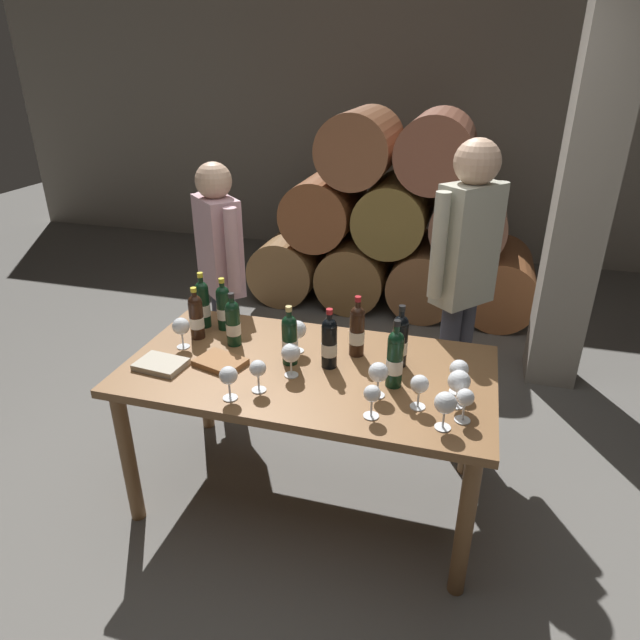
{
  "coord_description": "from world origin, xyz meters",
  "views": [
    {
      "loc": [
        0.66,
        -2.12,
        2.06
      ],
      "look_at": [
        0.0,
        0.2,
        0.91
      ],
      "focal_mm": 30.92,
      "sensor_mm": 36.0,
      "label": 1
    }
  ],
  "objects_px": {
    "dining_table": "(308,384)",
    "wine_glass_1": "(181,327)",
    "wine_glass_10": "(378,373)",
    "wine_bottle_2": "(290,339)",
    "wine_glass_6": "(291,354)",
    "wine_bottle_7": "(329,342)",
    "wine_bottle_6": "(203,304)",
    "wine_glass_11": "(459,382)",
    "wine_glass_2": "(297,330)",
    "wine_glass_0": "(465,399)",
    "taster_seated_left": "(221,267)",
    "wine_glass_4": "(420,385)",
    "sommelier_presenting": "(464,269)",
    "wine_bottle_1": "(196,316)",
    "wine_bottle_5": "(224,307)",
    "wine_bottle_4": "(233,322)",
    "leather_ledger": "(161,364)",
    "wine_glass_3": "(228,376)",
    "wine_glass_7": "(445,404)",
    "wine_glass_8": "(372,395)",
    "wine_bottle_0": "(400,340)",
    "wine_bottle_8": "(357,330)",
    "tasting_notebook": "(220,362)",
    "wine_bottle_3": "(395,358)",
    "wine_glass_5": "(459,370)",
    "wine_glass_9": "(258,370)"
  },
  "relations": [
    {
      "from": "wine_glass_8",
      "to": "leather_ledger",
      "type": "height_order",
      "value": "wine_glass_8"
    },
    {
      "from": "wine_bottle_3",
      "to": "wine_bottle_8",
      "type": "height_order",
      "value": "wine_bottle_3"
    },
    {
      "from": "wine_glass_3",
      "to": "taster_seated_left",
      "type": "distance_m",
      "value": 1.19
    },
    {
      "from": "wine_bottle_5",
      "to": "wine_glass_1",
      "type": "bearing_deg",
      "value": -113.96
    },
    {
      "from": "wine_bottle_1",
      "to": "sommelier_presenting",
      "type": "xyz_separation_m",
      "value": [
        1.28,
        0.62,
        0.16
      ]
    },
    {
      "from": "wine_glass_1",
      "to": "tasting_notebook",
      "type": "bearing_deg",
      "value": -23.57
    },
    {
      "from": "wine_glass_4",
      "to": "wine_glass_7",
      "type": "height_order",
      "value": "wine_glass_7"
    },
    {
      "from": "wine_glass_1",
      "to": "wine_glass_3",
      "type": "bearing_deg",
      "value": -40.83
    },
    {
      "from": "wine_bottle_2",
      "to": "wine_glass_6",
      "type": "bearing_deg",
      "value": -68.75
    },
    {
      "from": "wine_bottle_6",
      "to": "wine_bottle_7",
      "type": "xyz_separation_m",
      "value": [
        0.75,
        -0.23,
        -0.0
      ]
    },
    {
      "from": "wine_glass_10",
      "to": "tasting_notebook",
      "type": "distance_m",
      "value": 0.76
    },
    {
      "from": "wine_glass_10",
      "to": "wine_bottle_7",
      "type": "bearing_deg",
      "value": 144.84
    },
    {
      "from": "wine_bottle_4",
      "to": "wine_glass_4",
      "type": "xyz_separation_m",
      "value": [
        0.95,
        -0.31,
        -0.01
      ]
    },
    {
      "from": "wine_bottle_8",
      "to": "wine_bottle_5",
      "type": "bearing_deg",
      "value": 173.11
    },
    {
      "from": "wine_bottle_7",
      "to": "wine_bottle_4",
      "type": "bearing_deg",
      "value": 170.93
    },
    {
      "from": "wine_bottle_8",
      "to": "wine_glass_2",
      "type": "relative_size",
      "value": 1.86
    },
    {
      "from": "wine_glass_0",
      "to": "wine_bottle_7",
      "type": "bearing_deg",
      "value": 156.49
    },
    {
      "from": "wine_bottle_1",
      "to": "wine_glass_2",
      "type": "xyz_separation_m",
      "value": [
        0.54,
        -0.0,
        -0.01
      ]
    },
    {
      "from": "wine_glass_7",
      "to": "taster_seated_left",
      "type": "xyz_separation_m",
      "value": [
        -1.41,
        1.03,
        0.05
      ]
    },
    {
      "from": "leather_ledger",
      "to": "wine_bottle_1",
      "type": "bearing_deg",
      "value": 91.03
    },
    {
      "from": "wine_glass_0",
      "to": "taster_seated_left",
      "type": "height_order",
      "value": "taster_seated_left"
    },
    {
      "from": "wine_glass_1",
      "to": "wine_glass_2",
      "type": "distance_m",
      "value": 0.57
    },
    {
      "from": "wine_glass_2",
      "to": "wine_glass_7",
      "type": "height_order",
      "value": "wine_glass_2"
    },
    {
      "from": "wine_bottle_1",
      "to": "wine_glass_5",
      "type": "relative_size",
      "value": 1.78
    },
    {
      "from": "leather_ledger",
      "to": "wine_glass_3",
      "type": "bearing_deg",
      "value": -14.52
    },
    {
      "from": "wine_bottle_6",
      "to": "wine_glass_1",
      "type": "distance_m",
      "value": 0.25
    },
    {
      "from": "dining_table",
      "to": "sommelier_presenting",
      "type": "height_order",
      "value": "sommelier_presenting"
    },
    {
      "from": "wine_glass_1",
      "to": "wine_glass_10",
      "type": "distance_m",
      "value": 1.02
    },
    {
      "from": "wine_bottle_0",
      "to": "wine_bottle_8",
      "type": "xyz_separation_m",
      "value": [
        -0.21,
        0.05,
        0.0
      ]
    },
    {
      "from": "dining_table",
      "to": "wine_glass_1",
      "type": "distance_m",
      "value": 0.69
    },
    {
      "from": "wine_bottle_6",
      "to": "wine_glass_4",
      "type": "relative_size",
      "value": 2.03
    },
    {
      "from": "wine_glass_8",
      "to": "wine_glass_10",
      "type": "distance_m",
      "value": 0.16
    },
    {
      "from": "wine_bottle_5",
      "to": "wine_glass_9",
      "type": "relative_size",
      "value": 1.93
    },
    {
      "from": "wine_glass_7",
      "to": "wine_glass_11",
      "type": "relative_size",
      "value": 0.97
    },
    {
      "from": "dining_table",
      "to": "wine_bottle_5",
      "type": "distance_m",
      "value": 0.64
    },
    {
      "from": "tasting_notebook",
      "to": "sommelier_presenting",
      "type": "xyz_separation_m",
      "value": [
        1.05,
        0.84,
        0.27
      ]
    },
    {
      "from": "wine_glass_1",
      "to": "wine_glass_10",
      "type": "xyz_separation_m",
      "value": [
        1.01,
        -0.17,
        -0.0
      ]
    },
    {
      "from": "wine_glass_6",
      "to": "dining_table",
      "type": "bearing_deg",
      "value": 61.35
    },
    {
      "from": "wine_bottle_5",
      "to": "wine_glass_2",
      "type": "distance_m",
      "value": 0.47
    },
    {
      "from": "wine_bottle_0",
      "to": "wine_glass_1",
      "type": "relative_size",
      "value": 1.91
    },
    {
      "from": "wine_bottle_6",
      "to": "wine_glass_11",
      "type": "xyz_separation_m",
      "value": [
        1.34,
        -0.4,
        -0.02
      ]
    },
    {
      "from": "wine_bottle_5",
      "to": "wine_glass_11",
      "type": "relative_size",
      "value": 1.72
    },
    {
      "from": "wine_glass_4",
      "to": "wine_glass_11",
      "type": "relative_size",
      "value": 0.91
    },
    {
      "from": "wine_bottle_5",
      "to": "wine_glass_7",
      "type": "xyz_separation_m",
      "value": [
        1.18,
        -0.57,
        -0.01
      ]
    },
    {
      "from": "wine_glass_4",
      "to": "sommelier_presenting",
      "type": "distance_m",
      "value": 0.96
    },
    {
      "from": "wine_bottle_3",
      "to": "wine_glass_2",
      "type": "relative_size",
      "value": 1.93
    },
    {
      "from": "wine_bottle_7",
      "to": "wine_glass_10",
      "type": "xyz_separation_m",
      "value": [
        0.26,
        -0.18,
        -0.02
      ]
    },
    {
      "from": "wine_glass_3",
      "to": "tasting_notebook",
      "type": "relative_size",
      "value": 0.69
    },
    {
      "from": "wine_glass_3",
      "to": "wine_glass_11",
      "type": "height_order",
      "value": "wine_glass_11"
    },
    {
      "from": "wine_bottle_6",
      "to": "tasting_notebook",
      "type": "height_order",
      "value": "wine_bottle_6"
    }
  ]
}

